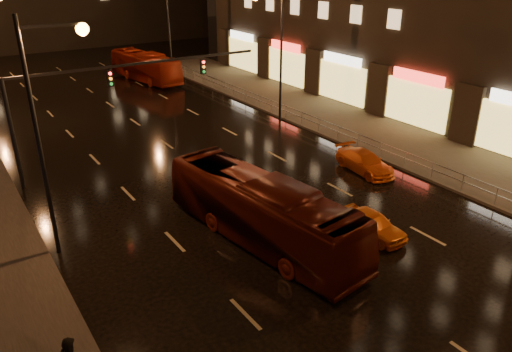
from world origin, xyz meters
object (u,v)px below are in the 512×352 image
(taxi_near, at_px, (372,224))
(taxi_far, at_px, (365,162))
(bus_curb, at_px, (145,67))
(bus_red, at_px, (262,210))

(taxi_near, relative_size, taxi_far, 0.83)
(taxi_far, bearing_deg, taxi_near, -127.04)
(bus_curb, height_order, taxi_far, bus_curb)
(bus_red, xyz_separation_m, taxi_near, (4.51, -2.42, -0.94))
(bus_curb, height_order, taxi_near, bus_curb)
(bus_red, relative_size, taxi_near, 3.16)
(taxi_near, xyz_separation_m, taxi_far, (5.09, 5.61, 0.01))
(bus_red, relative_size, bus_curb, 1.05)
(bus_red, xyz_separation_m, bus_curb, (7.82, 32.97, -0.08))
(bus_red, bearing_deg, bus_curb, 69.39)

